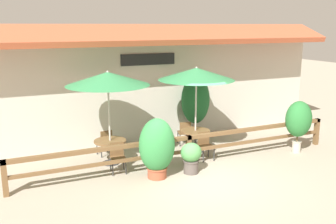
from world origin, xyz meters
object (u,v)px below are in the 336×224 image
object	(u,v)px
chair_near_wallside	(105,141)
potted_plant_entrance_palm	(191,156)
patio_umbrella_near	(108,79)
potted_plant_broad_leaf	(157,147)
dining_table_near	(110,145)
chair_middle_wallside	(185,132)
dining_table_middle	(195,135)
potted_plant_corner_fern	(299,120)
patio_umbrella_middle	(196,74)
chair_near_streetside	(118,156)
chair_middle_streetside	(205,144)
potted_plant_small_flowering	(195,100)

from	to	relation	value
chair_near_wallside	potted_plant_entrance_palm	world-z (taller)	potted_plant_entrance_palm
patio_umbrella_near	potted_plant_broad_leaf	world-z (taller)	patio_umbrella_near
dining_table_near	chair_middle_wallside	distance (m)	2.99
patio_umbrella_near	dining_table_middle	bearing A→B (deg)	-1.61
dining_table_middle	potted_plant_corner_fern	xyz separation A→B (m)	(3.09, -1.45, 0.52)
potted_plant_entrance_palm	patio_umbrella_middle	bearing A→B (deg)	58.23
patio_umbrella_near	chair_near_streetside	bearing A→B (deg)	-89.88
chair_middle_streetside	chair_near_streetside	bearing A→B (deg)	-179.52
chair_near_streetside	dining_table_near	bearing A→B (deg)	96.94
chair_near_wallside	potted_plant_broad_leaf	size ratio (longest dim) A/B	0.51
chair_near_streetside	patio_umbrella_middle	xyz separation A→B (m)	(2.92, 0.69, 2.15)
chair_middle_wallside	patio_umbrella_near	bearing A→B (deg)	27.68
dining_table_near	patio_umbrella_middle	bearing A→B (deg)	-1.61
potted_plant_entrance_palm	potted_plant_broad_leaf	bearing A→B (deg)	174.67
dining_table_near	patio_umbrella_middle	world-z (taller)	patio_umbrella_middle
chair_middle_wallside	potted_plant_entrance_palm	bearing A→B (deg)	81.79
patio_umbrella_near	potted_plant_small_flowering	world-z (taller)	patio_umbrella_near
patio_umbrella_near	potted_plant_broad_leaf	xyz separation A→B (m)	(0.89, -1.61, -1.75)
dining_table_near	potted_plant_broad_leaf	world-z (taller)	potted_plant_broad_leaf
patio_umbrella_near	chair_near_wallside	bearing A→B (deg)	87.18
chair_near_wallside	patio_umbrella_middle	size ratio (longest dim) A/B	0.30
patio_umbrella_middle	potted_plant_entrance_palm	world-z (taller)	patio_umbrella_middle
chair_near_streetside	patio_umbrella_middle	bearing A→B (deg)	20.12
chair_near_streetside	potted_plant_entrance_palm	distance (m)	2.13
dining_table_middle	patio_umbrella_middle	bearing A→B (deg)	-135.00
chair_middle_streetside	potted_plant_corner_fern	world-z (taller)	potted_plant_corner_fern
chair_near_wallside	chair_middle_wallside	bearing A→B (deg)	169.77
potted_plant_small_flowering	chair_middle_wallside	bearing A→B (deg)	-140.10
dining_table_near	chair_middle_wallside	bearing A→B (deg)	13.48
chair_near_streetside	dining_table_middle	distance (m)	3.00
chair_near_wallside	potted_plant_small_flowering	world-z (taller)	potted_plant_small_flowering
dining_table_near	potted_plant_broad_leaf	size ratio (longest dim) A/B	0.58
potted_plant_corner_fern	chair_near_wallside	bearing A→B (deg)	158.90
chair_near_streetside	chair_middle_streetside	distance (m)	2.86
dining_table_middle	chair_middle_streetside	world-z (taller)	chair_middle_streetside
chair_near_streetside	potted_plant_corner_fern	bearing A→B (deg)	-0.40
patio_umbrella_near	chair_near_streetside	world-z (taller)	patio_umbrella_near
dining_table_near	chair_near_wallside	bearing A→B (deg)	87.18
chair_near_wallside	patio_umbrella_near	bearing A→B (deg)	78.46
chair_middle_streetside	chair_middle_wallside	size ratio (longest dim) A/B	1.00
chair_near_streetside	chair_middle_wallside	bearing A→B (deg)	33.64
chair_middle_wallside	potted_plant_broad_leaf	world-z (taller)	potted_plant_broad_leaf
patio_umbrella_middle	chair_middle_wallside	size ratio (longest dim) A/B	3.31
dining_table_middle	potted_plant_broad_leaf	size ratio (longest dim) A/B	0.58
dining_table_near	patio_umbrella_near	bearing A→B (deg)	0.00
chair_middle_wallside	potted_plant_broad_leaf	bearing A→B (deg)	63.10
patio_umbrella_near	dining_table_middle	xyz separation A→B (m)	(2.92, -0.08, -2.05)
chair_middle_wallside	chair_middle_streetside	bearing A→B (deg)	102.58
patio_umbrella_middle	chair_middle_streetside	bearing A→B (deg)	-94.35
patio_umbrella_middle	potted_plant_broad_leaf	xyz separation A→B (m)	(-2.03, -1.53, -1.75)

